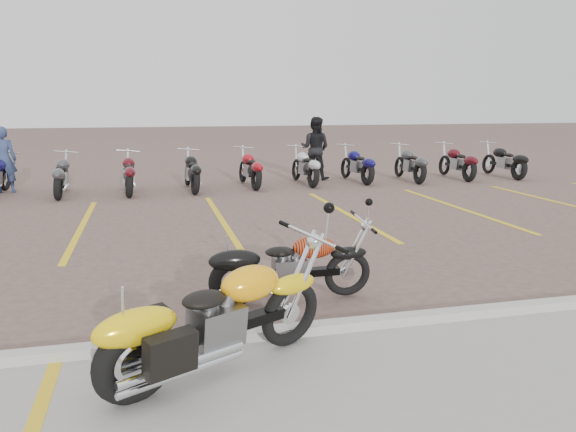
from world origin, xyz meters
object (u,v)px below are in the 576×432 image
flame_cruiser (287,269)px  person_b (315,148)px  person_a (3,160)px  yellow_cruiser (212,323)px

flame_cruiser → person_b: 11.02m
flame_cruiser → person_a: (-5.24, 9.87, 0.47)m
yellow_cruiser → person_b: size_ratio=1.10×
flame_cruiser → person_a: person_a is taller
yellow_cruiser → flame_cruiser: size_ratio=1.07×
yellow_cruiser → person_b: person_b is taller
yellow_cruiser → flame_cruiser: (1.08, 1.61, -0.06)m
flame_cruiser → person_b: person_b is taller
flame_cruiser → person_b: size_ratio=1.03×
flame_cruiser → person_a: 11.19m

